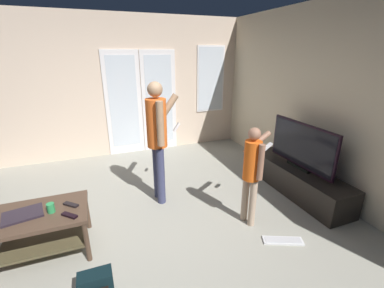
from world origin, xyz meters
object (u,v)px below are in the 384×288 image
Objects in this scene: laptop_closed at (23,215)px; cup_near_edge at (51,208)px; loose_keyboard at (283,241)px; tv_stand at (297,180)px; person_child at (252,168)px; flat_screen_tv at (302,146)px; backpack at (96,286)px; person_adult at (158,133)px; coffee_table at (42,224)px; dvd_remote_slim at (69,215)px; tv_remote_black at (71,205)px.

cup_near_edge is (0.26, -0.03, 0.04)m from laptop_closed.
loose_keyboard is 2.73m from laptop_closed.
person_child is at bearing -161.05° from tv_stand.
tv_stand is 1.46× the size of flat_screen_tv.
tv_stand is 6.11× the size of backpack.
person_adult is 1.48m from cup_near_edge.
flat_screen_tv is 3.48m from laptop_closed.
person_child reaches higher than coffee_table.
laptop_closed is at bearing 172.61° from person_child.
laptop_closed is at bearing 163.43° from loose_keyboard.
dvd_remote_slim is at bearing -175.65° from tv_stand.
backpack is 1.66× the size of tv_remote_black.
tv_stand is at bearing 42.31° from loose_keyboard.
flat_screen_tv reaches higher than tv_remote_black.
coffee_table is 0.36m from dvd_remote_slim.
flat_screen_tv reaches higher than coffee_table.
dvd_remote_slim reaches higher than backpack.
flat_screen_tv is 3.06m from tv_remote_black.
laptop_closed is at bearing -179.01° from flat_screen_tv.
person_adult reaches higher than coffee_table.
tv_stand is 1.24m from loose_keyboard.
person_adult is at bearing 78.66° from dvd_remote_slim.
person_adult reaches higher than person_child.
flat_screen_tv reaches higher than backpack.
tv_stand is 0.54m from flat_screen_tv.
coffee_table is 1.94× the size of loose_keyboard.
person_adult is (1.37, 0.59, 0.64)m from coffee_table.
person_child is at bearing -45.51° from person_adult.
loose_keyboard is (2.43, -0.76, -0.34)m from coffee_table.
cup_near_edge is at bearing -19.61° from laptop_closed.
backpack is (0.47, -0.75, -0.23)m from coffee_table.
cup_near_edge is at bearing 116.58° from backpack.
backpack is at bearing -164.23° from flat_screen_tv.
tv_remote_black is at bearing 4.84° from coffee_table.
cup_near_edge is 0.19m from tv_remote_black.
flat_screen_tv is at bearing -10.86° from laptop_closed.
coffee_table is at bearing -178.95° from flat_screen_tv.
backpack is 0.88m from tv_remote_black.
coffee_table is 5.19× the size of dvd_remote_slim.
flat_screen_tv is 3.36× the size of laptop_closed.
loose_keyboard is 1.30× the size of laptop_closed.
tv_remote_black is (-3.05, -0.04, -0.24)m from flat_screen_tv.
backpack is at bearing -58.02° from coffee_table.
dvd_remote_slim reaches higher than loose_keyboard.
dvd_remote_slim is at bearing 107.83° from backpack.
person_child is 4.34× the size of backpack.
tv_remote_black reaches higher than coffee_table.
laptop_closed is (-2.57, 0.77, 0.49)m from loose_keyboard.
person_adult is at bearing 164.86° from flat_screen_tv.
tv_stand is 2.98m from backpack.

